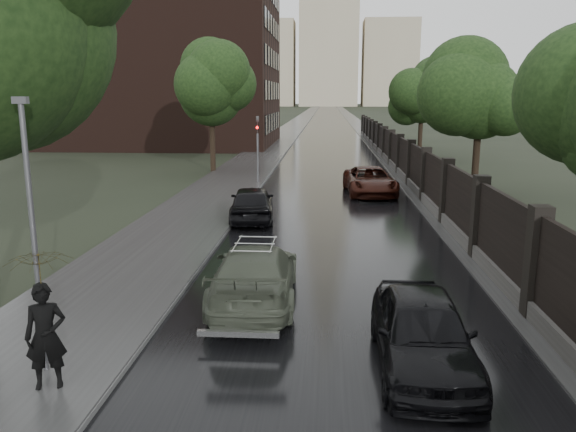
# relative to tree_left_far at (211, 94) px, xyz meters

# --- Properties ---
(road) EXTENTS (8.00, 420.00, 0.02)m
(road) POSITION_rel_tree_left_far_xyz_m (8.00, 160.00, -5.23)
(road) COLOR black
(road) RESTS_ON ground
(sidewalk_left) EXTENTS (4.00, 420.00, 0.16)m
(sidewalk_left) POSITION_rel_tree_left_far_xyz_m (2.00, 160.00, -5.16)
(sidewalk_left) COLOR #2D2D2D
(sidewalk_left) RESTS_ON ground
(verge_right) EXTENTS (3.00, 420.00, 0.08)m
(verge_right) POSITION_rel_tree_left_far_xyz_m (13.50, 160.00, -5.20)
(verge_right) COLOR #2D2D2D
(verge_right) RESTS_ON ground
(fence_right) EXTENTS (0.45, 75.72, 2.70)m
(fence_right) POSITION_rel_tree_left_far_xyz_m (12.60, 2.01, -4.23)
(fence_right) COLOR #383533
(fence_right) RESTS_ON ground
(tree_left_far) EXTENTS (4.25, 4.25, 7.39)m
(tree_left_far) POSITION_rel_tree_left_far_xyz_m (0.00, 0.00, 0.00)
(tree_left_far) COLOR black
(tree_left_far) RESTS_ON ground
(tree_right_b) EXTENTS (4.08, 4.08, 7.01)m
(tree_right_b) POSITION_rel_tree_left_far_xyz_m (15.50, -8.00, -0.29)
(tree_right_b) COLOR black
(tree_right_b) RESTS_ON ground
(tree_right_c) EXTENTS (4.08, 4.08, 7.01)m
(tree_right_c) POSITION_rel_tree_left_far_xyz_m (15.50, 10.00, -0.29)
(tree_right_c) COLOR black
(tree_right_c) RESTS_ON ground
(lamp_post) EXTENTS (0.25, 0.12, 5.11)m
(lamp_post) POSITION_rel_tree_left_far_xyz_m (2.60, -28.50, -2.57)
(lamp_post) COLOR #59595E
(lamp_post) RESTS_ON ground
(traffic_light) EXTENTS (0.16, 0.32, 4.00)m
(traffic_light) POSITION_rel_tree_left_far_xyz_m (3.70, -5.01, -2.84)
(traffic_light) COLOR #59595E
(traffic_light) RESTS_ON ground
(brick_building) EXTENTS (24.00, 18.00, 20.00)m
(brick_building) POSITION_rel_tree_left_far_xyz_m (-10.00, 22.00, 4.76)
(brick_building) COLOR black
(brick_building) RESTS_ON ground
(stalinist_tower) EXTENTS (92.00, 30.00, 159.00)m
(stalinist_tower) POSITION_rel_tree_left_far_xyz_m (8.00, 270.00, 33.14)
(stalinist_tower) COLOR tan
(stalinist_tower) RESTS_ON ground
(volga_sedan) EXTENTS (2.27, 5.16, 1.48)m
(volga_sedan) POSITION_rel_tree_left_far_xyz_m (5.98, -24.36, -4.50)
(volga_sedan) COLOR #464D3E
(volga_sedan) RESTS_ON ground
(hatchback_left) EXTENTS (2.20, 4.57, 1.50)m
(hatchback_left) POSITION_rel_tree_left_far_xyz_m (4.66, -14.95, -4.49)
(hatchback_left) COLOR black
(hatchback_left) RESTS_ON ground
(car_right_near) EXTENTS (1.79, 4.39, 1.49)m
(car_right_near) POSITION_rel_tree_left_far_xyz_m (9.60, -27.68, -4.50)
(car_right_near) COLOR black
(car_right_near) RESTS_ON ground
(car_right_far) EXTENTS (2.81, 5.45, 1.47)m
(car_right_far) POSITION_rel_tree_left_far_xyz_m (10.05, -8.11, -4.51)
(car_right_far) COLOR black
(car_right_far) RESTS_ON ground
(pedestrian_umbrella) EXTENTS (1.39, 1.40, 2.94)m
(pedestrian_umbrella) POSITION_rel_tree_left_far_xyz_m (2.98, -29.11, -3.13)
(pedestrian_umbrella) COLOR black
(pedestrian_umbrella) RESTS_ON sidewalk_left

